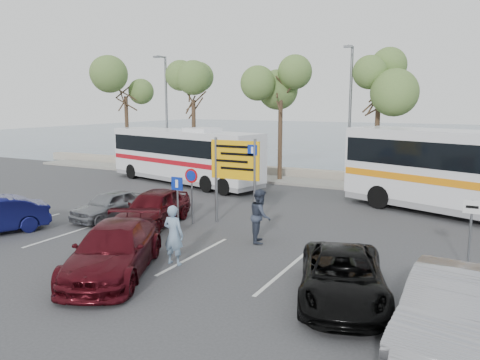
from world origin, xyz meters
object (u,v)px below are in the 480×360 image
at_px(street_lamp_right, 350,110).
at_px(pedestrian_far, 260,216).
at_px(direction_sign, 235,167).
at_px(car_silver_a, 110,205).
at_px(pedestrian_near, 174,235).
at_px(car_maroon, 114,250).
at_px(suv_black, 343,276).
at_px(car_silver_b, 452,311).
at_px(coach_bus_left, 184,157).
at_px(car_red, 154,208).
at_px(street_lamp_left, 166,108).

bearing_deg(street_lamp_right, pedestrian_far, -90.04).
relative_size(direction_sign, pedestrian_far, 1.84).
relative_size(car_silver_a, pedestrian_near, 1.91).
height_order(direction_sign, car_maroon, direction_sign).
xyz_separation_m(street_lamp_right, direction_sign, (-2.00, -10.32, -2.17)).
relative_size(direction_sign, suv_black, 0.78).
height_order(car_maroon, car_silver_b, car_silver_b).
xyz_separation_m(street_lamp_right, pedestrian_far, (-0.01, -12.11, -3.62)).
bearing_deg(coach_bus_left, direction_sign, -44.22).
xyz_separation_m(coach_bus_left, pedestrian_near, (8.09, -12.50, -0.69)).
height_order(car_red, pedestrian_near, pedestrian_near).
distance_m(street_lamp_right, car_red, 13.53).
height_order(car_silver_a, pedestrian_far, pedestrian_far).
height_order(street_lamp_right, coach_bus_left, street_lamp_right).
relative_size(street_lamp_right, pedestrian_far, 4.10).
height_order(coach_bus_left, suv_black, coach_bus_left).
bearing_deg(pedestrian_near, car_red, -46.19).
xyz_separation_m(car_silver_b, pedestrian_near, (-8.03, 1.50, 0.16)).
bearing_deg(car_silver_a, street_lamp_right, 64.11).
height_order(car_red, car_silver_b, car_silver_b).
height_order(street_lamp_right, pedestrian_far, street_lamp_right).
height_order(street_lamp_right, car_maroon, street_lamp_right).
distance_m(coach_bus_left, suv_black, 18.59).
relative_size(coach_bus_left, car_silver_a, 3.21).
bearing_deg(street_lamp_left, car_maroon, -58.30).
relative_size(coach_bus_left, pedestrian_near, 6.11).
bearing_deg(pedestrian_near, street_lamp_left, -54.27).
bearing_deg(car_silver_b, street_lamp_left, 143.96).
distance_m(street_lamp_right, direction_sign, 10.73).
xyz_separation_m(street_lamp_left, car_maroon, (10.51, -17.02, -3.86)).
xyz_separation_m(street_lamp_right, car_maroon, (-2.49, -17.02, -3.86)).
distance_m(street_lamp_right, pedestrian_far, 12.64).
bearing_deg(car_red, street_lamp_right, 56.93).
height_order(suv_black, car_silver_b, car_silver_b).
relative_size(street_lamp_left, car_silver_a, 2.22).
height_order(car_silver_a, car_maroon, car_maroon).
relative_size(car_maroon, suv_black, 1.10).
bearing_deg(pedestrian_near, coach_bus_left, -58.11).
distance_m(suv_black, car_silver_b, 2.91).
relative_size(coach_bus_left, pedestrian_far, 5.94).
xyz_separation_m(car_red, pedestrian_near, (3.48, -3.50, 0.20)).
bearing_deg(direction_sign, pedestrian_far, -41.99).
bearing_deg(street_lamp_right, car_silver_b, -68.76).
distance_m(car_silver_a, car_silver_b, 14.78).
bearing_deg(car_red, suv_black, -33.73).
relative_size(street_lamp_right, car_silver_b, 1.67).
bearing_deg(pedestrian_far, coach_bus_left, 23.21).
height_order(car_silver_b, pedestrian_near, pedestrian_near).
relative_size(street_lamp_left, coach_bus_left, 0.69).
bearing_deg(direction_sign, suv_black, -42.19).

